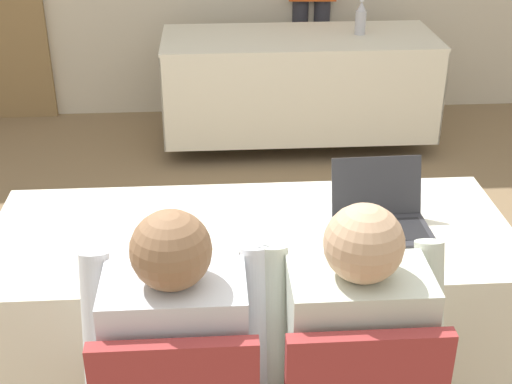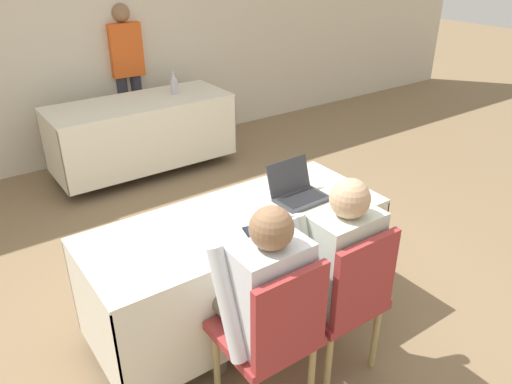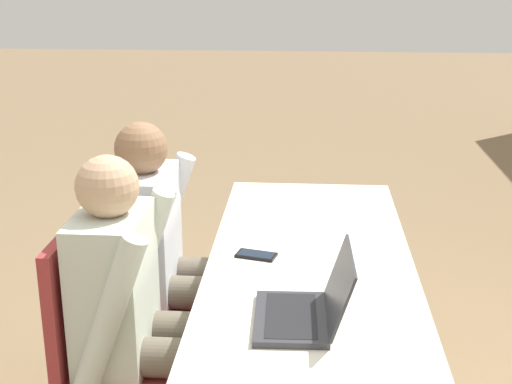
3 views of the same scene
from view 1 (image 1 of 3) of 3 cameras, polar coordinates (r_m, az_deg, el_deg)
name	(u,v)px [view 1 (image 1 of 3)]	position (r m, az deg, el deg)	size (l,w,h in m)	color
conference_table_near	(252,276)	(2.54, -0.29, -6.77)	(1.79, 0.72, 0.75)	silver
conference_table_far	(299,64)	(4.81, 3.43, 10.18)	(1.79, 0.72, 0.75)	silver
laptop	(382,218)	(2.47, 10.01, -2.07)	(0.32, 0.29, 0.22)	#333338
cell_phone	(248,261)	(2.27, -0.64, -5.50)	(0.10, 0.15, 0.01)	black
paper_beside_laptop	(370,223)	(2.52, 9.07, -2.49)	(0.24, 0.32, 0.00)	white
water_bottle	(361,19)	(4.82, 8.37, 13.55)	(0.07, 0.07, 0.23)	#B7B7C1
person_checkered_shirt	(180,361)	(2.03, -6.08, -13.27)	(0.50, 0.52, 1.19)	#665B4C
person_white_shirt	(348,353)	(2.06, 7.37, -12.68)	(0.50, 0.52, 1.19)	#665B4C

